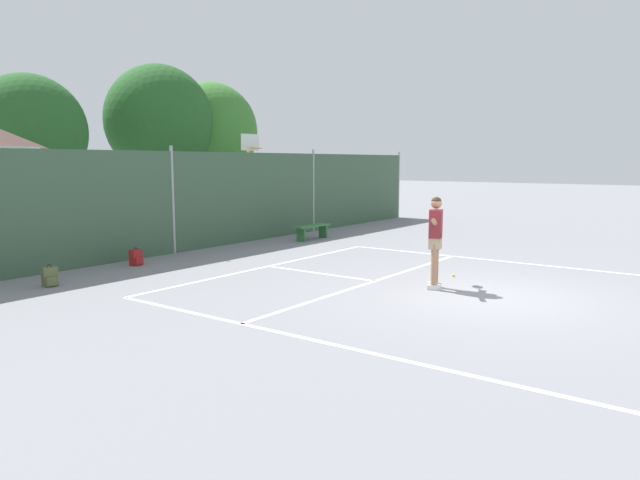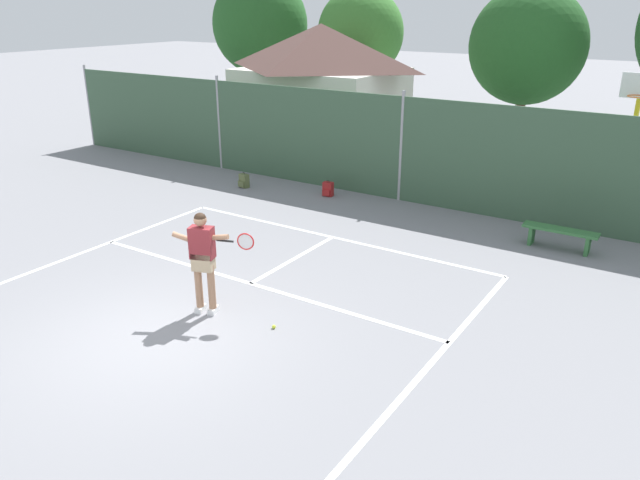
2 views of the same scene
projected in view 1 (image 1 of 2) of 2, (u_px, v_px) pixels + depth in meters
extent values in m
plane|color=gray|center=(487.00, 297.00, 10.98)|extent=(120.00, 120.00, 0.00)
cube|color=white|center=(269.00, 266.00, 14.20)|extent=(8.20, 0.10, 0.01)
cube|color=white|center=(377.00, 354.00, 7.71)|extent=(0.10, 11.00, 0.01)
cube|color=white|center=(547.00, 266.00, 14.26)|extent=(0.10, 11.00, 0.01)
cube|color=white|center=(375.00, 281.00, 12.43)|extent=(8.20, 0.10, 0.01)
cube|color=white|center=(319.00, 273.00, 13.30)|extent=(0.10, 2.97, 0.01)
cube|color=#38563D|center=(173.00, 203.00, 16.06)|extent=(26.00, 0.05, 2.83)
cylinder|color=#99999E|center=(173.00, 200.00, 16.05)|extent=(0.09, 0.09, 2.98)
cylinder|color=#99999E|center=(313.00, 191.00, 21.25)|extent=(0.09, 0.09, 2.98)
cylinder|color=#99999E|center=(398.00, 185.00, 26.45)|extent=(0.09, 0.09, 2.98)
cylinder|color=yellow|center=(249.00, 189.00, 21.53)|extent=(0.12, 0.12, 3.05)
cube|color=white|center=(250.00, 142.00, 21.24)|extent=(0.90, 0.06, 0.60)
torus|color=#D85919|center=(256.00, 148.00, 21.11)|extent=(0.48, 0.48, 0.02)
cylinder|color=brown|center=(34.00, 205.00, 21.81)|extent=(0.36, 0.36, 1.86)
ellipsoid|color=#235623|center=(29.00, 131.00, 21.44)|extent=(4.23, 3.80, 4.23)
cylinder|color=brown|center=(162.00, 193.00, 26.56)|extent=(0.36, 0.36, 2.24)
ellipsoid|color=#235623|center=(160.00, 121.00, 26.13)|extent=(5.00, 4.50, 5.00)
cylinder|color=brown|center=(213.00, 193.00, 29.10)|extent=(0.36, 0.36, 2.00)
ellipsoid|color=#38752D|center=(211.00, 131.00, 28.69)|extent=(4.79, 4.31, 4.79)
cube|color=silver|center=(434.00, 287.00, 11.60)|extent=(0.20, 0.29, 0.10)
cube|color=silver|center=(435.00, 285.00, 11.83)|extent=(0.20, 0.29, 0.10)
cylinder|color=#A37556|center=(434.00, 265.00, 11.54)|extent=(0.13, 0.13, 0.82)
cylinder|color=#A37556|center=(435.00, 263.00, 11.77)|extent=(0.13, 0.13, 0.82)
cube|color=tan|center=(435.00, 240.00, 11.59)|extent=(0.42, 0.35, 0.32)
cube|color=maroon|center=(436.00, 224.00, 11.55)|extent=(0.46, 0.36, 0.56)
sphere|color=#A37556|center=(436.00, 203.00, 11.49)|extent=(0.22, 0.22, 0.22)
sphere|color=black|center=(436.00, 202.00, 11.49)|extent=(0.21, 0.21, 0.21)
cylinder|color=#A37556|center=(436.00, 218.00, 11.73)|extent=(0.55, 0.27, 0.17)
cylinder|color=#A37556|center=(435.00, 223.00, 11.27)|extent=(0.51, 0.26, 0.22)
cylinder|color=black|center=(435.00, 219.00, 11.94)|extent=(0.29, 0.13, 0.04)
torus|color=red|center=(434.00, 218.00, 12.28)|extent=(0.29, 0.12, 0.30)
cylinder|color=silver|center=(434.00, 218.00, 12.28)|extent=(0.25, 0.09, 0.26)
sphere|color=#CCE033|center=(453.00, 275.00, 12.90)|extent=(0.07, 0.07, 0.07)
cube|color=#566038|center=(50.00, 277.00, 11.90)|extent=(0.31, 0.23, 0.40)
cube|color=#566038|center=(52.00, 281.00, 11.82)|extent=(0.23, 0.10, 0.18)
torus|color=black|center=(49.00, 266.00, 11.87)|extent=(0.09, 0.03, 0.09)
cube|color=maroon|center=(136.00, 257.00, 14.30)|extent=(0.29, 0.20, 0.40)
cube|color=maroon|center=(139.00, 261.00, 14.25)|extent=(0.23, 0.08, 0.18)
torus|color=black|center=(135.00, 249.00, 14.27)|extent=(0.09, 0.02, 0.09)
cube|color=#336B38|center=(312.00, 226.00, 19.06)|extent=(1.60, 0.36, 0.06)
cube|color=#336B38|center=(301.00, 234.00, 18.61)|extent=(0.08, 0.32, 0.45)
cube|color=#336B38|center=(323.00, 231.00, 19.57)|extent=(0.08, 0.32, 0.45)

